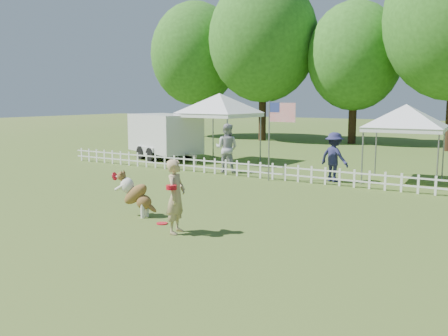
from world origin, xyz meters
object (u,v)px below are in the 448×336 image
at_px(dog, 136,194).
at_px(canopy_tent_right, 405,144).
at_px(frisbee_on_turf, 162,223).
at_px(flag_pole, 269,141).
at_px(spectator_b, 334,157).
at_px(cargo_trailer, 165,136).
at_px(canopy_tent_left, 220,129).
at_px(spectator_a, 227,148).
at_px(handler, 176,197).

relative_size(dog, canopy_tent_right, 0.42).
bearing_deg(frisbee_on_turf, flag_pole, 96.32).
bearing_deg(frisbee_on_turf, canopy_tent_right, 70.01).
distance_m(frisbee_on_turf, spectator_b, 8.01).
bearing_deg(cargo_trailer, canopy_tent_left, 30.93).
distance_m(flag_pole, spectator_a, 2.53).
height_order(canopy_tent_left, cargo_trailer, canopy_tent_left).
xyz_separation_m(canopy_tent_left, canopy_tent_right, (8.43, -1.14, -0.20)).
distance_m(cargo_trailer, spectator_b, 9.45).
bearing_deg(dog, flag_pole, 76.77).
bearing_deg(spectator_a, frisbee_on_turf, 99.57).
height_order(canopy_tent_right, spectator_a, canopy_tent_right).
bearing_deg(spectator_a, handler, 103.10).
xyz_separation_m(cargo_trailer, spectator_b, (9.24, -1.96, -0.23)).
height_order(canopy_tent_right, spectator_b, canopy_tent_right).
bearing_deg(canopy_tent_right, spectator_a, -172.39).
height_order(frisbee_on_turf, canopy_tent_right, canopy_tent_right).
bearing_deg(frisbee_on_turf, cargo_trailer, 129.09).
relative_size(dog, canopy_tent_left, 0.37).
bearing_deg(cargo_trailer, frisbee_on_turf, -28.85).
bearing_deg(cargo_trailer, handler, -27.48).
bearing_deg(handler, flag_pole, -4.61).
distance_m(handler, canopy_tent_right, 9.92).
bearing_deg(frisbee_on_turf, spectator_a, 111.82).
height_order(handler, spectator_a, spectator_a).
height_order(handler, flag_pole, flag_pole).
bearing_deg(frisbee_on_turf, dog, 166.52).
xyz_separation_m(frisbee_on_turf, spectator_b, (1.26, 7.87, 0.86)).
bearing_deg(canopy_tent_left, frisbee_on_turf, -61.39).
distance_m(handler, dog, 1.93).
xyz_separation_m(dog, frisbee_on_turf, (1.02, -0.24, -0.55)).
relative_size(flag_pole, spectator_a, 1.46).
distance_m(cargo_trailer, flag_pole, 7.84).
xyz_separation_m(canopy_tent_right, spectator_b, (-2.06, -1.27, -0.46)).
distance_m(handler, spectator_a, 8.99).
height_order(frisbee_on_turf, spectator_a, spectator_a).
relative_size(canopy_tent_right, spectator_a, 1.38).
bearing_deg(dog, canopy_tent_left, 101.27).
relative_size(canopy_tent_right, flag_pole, 0.94).
height_order(canopy_tent_left, spectator_b, canopy_tent_left).
distance_m(handler, spectator_b, 8.32).
height_order(handler, canopy_tent_left, canopy_tent_left).
relative_size(handler, canopy_tent_right, 0.61).
distance_m(dog, flag_pole, 6.61).
bearing_deg(handler, spectator_a, 8.85).
distance_m(dog, spectator_b, 7.96).
bearing_deg(spectator_a, spectator_b, 170.20).
xyz_separation_m(flag_pole, spectator_b, (2.01, 1.07, -0.54)).
relative_size(cargo_trailer, spectator_a, 2.58).
xyz_separation_m(canopy_tent_left, spectator_a, (2.03, -2.59, -0.57)).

